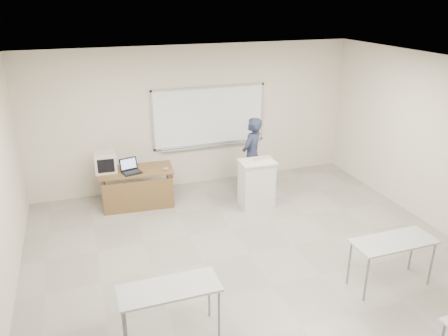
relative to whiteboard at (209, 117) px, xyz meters
name	(u,v)px	position (x,y,z in m)	size (l,w,h in m)	color
floor	(272,286)	(-0.30, -3.97, -1.49)	(7.00, 8.00, 0.01)	gray
whiteboard	(209,117)	(0.00, 0.00, 0.00)	(2.48, 0.10, 1.31)	white
student_desks	(326,307)	(-0.30, -5.32, -0.81)	(4.40, 2.20, 0.73)	#A7A8A2
instructor_desk	(138,182)	(-1.72, -0.78, -0.94)	(1.41, 0.70, 0.75)	brown
podium	(256,183)	(0.50, -1.47, -1.01)	(0.67, 0.49, 0.94)	silver
crt_monitor	(106,162)	(-2.27, -0.54, -0.55)	(0.41, 0.45, 0.39)	#BAAC9D
laptop	(131,169)	(-1.82, -0.77, -0.67)	(0.35, 0.32, 0.26)	black
mouse	(166,169)	(-1.17, -0.87, -0.71)	(0.11, 0.07, 0.04)	gray
keyboard	(263,158)	(0.65, -1.39, -0.53)	(0.40, 0.13, 0.02)	#BAAC9D
presenter	(252,156)	(0.66, -0.83, -0.67)	(0.59, 0.39, 1.62)	black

